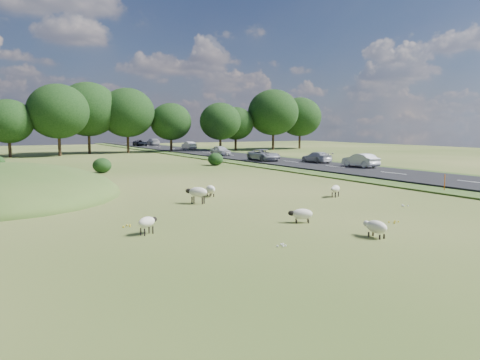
% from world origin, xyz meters
% --- Properties ---
extents(ground, '(160.00, 160.00, 0.00)m').
position_xyz_m(ground, '(0.00, 20.00, 0.00)').
color(ground, '#335219').
rests_on(ground, ground).
extents(road, '(8.00, 150.00, 0.25)m').
position_xyz_m(road, '(20.00, 30.00, 0.12)').
color(road, black).
rests_on(road, ground).
extents(treeline, '(96.28, 14.66, 11.70)m').
position_xyz_m(treeline, '(-1.06, 55.44, 6.57)').
color(treeline, black).
rests_on(treeline, ground).
extents(shrubs, '(23.85, 11.00, 1.44)m').
position_xyz_m(shrubs, '(-0.81, 27.34, 0.71)').
color(shrubs, black).
rests_on(shrubs, ground).
extents(marker_post, '(0.06, 0.06, 1.20)m').
position_xyz_m(marker_post, '(14.88, -1.26, 0.60)').
color(marker_post, '#D8590C').
rests_on(marker_post, ground).
extents(sheep_0, '(1.04, 0.81, 0.74)m').
position_xyz_m(sheep_0, '(-6.61, -3.76, 0.52)').
color(sheep_0, beige).
rests_on(sheep_0, ground).
extents(sheep_1, '(1.07, 0.81, 0.75)m').
position_xyz_m(sheep_1, '(6.91, 0.53, 0.52)').
color(sheep_1, beige).
rests_on(sheep_1, ground).
extents(sheep_2, '(1.15, 0.90, 0.65)m').
position_xyz_m(sheep_2, '(0.31, -4.90, 0.41)').
color(sheep_2, beige).
rests_on(sheep_2, ground).
extents(sheep_3, '(1.21, 1.25, 0.96)m').
position_xyz_m(sheep_3, '(-1.70, 2.35, 0.67)').
color(sheep_3, beige).
rests_on(sheep_3, ground).
extents(sheep_4, '(0.69, 1.26, 0.71)m').
position_xyz_m(sheep_4, '(0.18, 4.54, 0.45)').
color(sheep_4, beige).
rests_on(sheep_4, ground).
extents(sheep_5, '(0.56, 1.20, 0.69)m').
position_xyz_m(sheep_5, '(1.18, -8.65, 0.43)').
color(sheep_5, beige).
rests_on(sheep_5, ground).
extents(car_0, '(1.71, 4.25, 1.45)m').
position_xyz_m(car_0, '(18.10, 39.07, 0.97)').
color(car_0, silver).
rests_on(car_0, road).
extents(car_1, '(1.76, 4.32, 1.25)m').
position_xyz_m(car_1, '(21.90, 21.50, 0.88)').
color(car_1, silver).
rests_on(car_1, road).
extents(car_2, '(1.48, 4.24, 1.40)m').
position_xyz_m(car_2, '(21.90, 60.01, 0.95)').
color(car_2, silver).
rests_on(car_2, road).
extents(car_4, '(2.16, 5.33, 1.55)m').
position_xyz_m(car_4, '(21.90, 81.42, 1.02)').
color(car_4, silver).
rests_on(car_4, road).
extents(car_5, '(2.15, 4.67, 1.30)m').
position_xyz_m(car_5, '(18.10, 78.65, 0.90)').
color(car_5, black).
rests_on(car_5, road).
extents(car_6, '(1.49, 4.26, 1.40)m').
position_xyz_m(car_6, '(21.90, 14.25, 0.95)').
color(car_6, silver).
rests_on(car_6, road).
extents(car_7, '(2.33, 5.06, 1.41)m').
position_xyz_m(car_7, '(18.10, 27.05, 0.95)').
color(car_7, '#B1B3B9').
rests_on(car_7, road).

